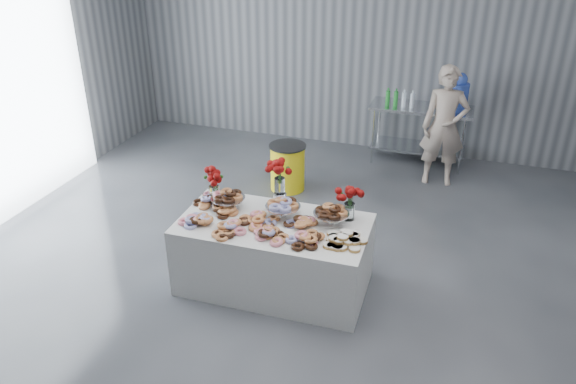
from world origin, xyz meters
name	(u,v)px	position (x,y,z in m)	size (l,w,h in m)	color
ground	(282,313)	(0.00, 0.00, 0.00)	(9.00, 9.00, 0.00)	#35373C
room_walls	(251,38)	(-0.27, 0.07, 2.64)	(8.04, 9.04, 4.02)	gray
display_table	(274,254)	(-0.23, 0.42, 0.38)	(1.90, 1.00, 0.75)	white
prep_table	(420,124)	(0.79, 4.10, 0.62)	(1.50, 0.60, 0.90)	silver
donut_mounds	(272,221)	(-0.23, 0.37, 0.80)	(1.80, 0.80, 0.09)	#DB8650
cake_stand_left	(228,196)	(-0.79, 0.56, 0.89)	(0.36, 0.36, 0.17)	silver
cake_stand_mid	(283,205)	(-0.19, 0.57, 0.89)	(0.36, 0.36, 0.17)	silver
cake_stand_right	(331,212)	(0.31, 0.58, 0.89)	(0.36, 0.36, 0.17)	silver
danish_pile	(344,238)	(0.52, 0.28, 0.81)	(0.48, 0.48, 0.11)	white
bouquet_left	(213,176)	(-0.99, 0.66, 1.05)	(0.26, 0.26, 0.42)	white
bouquet_right	(350,193)	(0.46, 0.73, 1.05)	(0.26, 0.26, 0.42)	white
bouquet_center	(280,174)	(-0.29, 0.77, 1.13)	(0.26, 0.26, 0.57)	silver
water_jug	(459,94)	(1.29, 4.10, 1.15)	(0.28, 0.28, 0.55)	blue
drink_bottles	(400,98)	(0.47, 4.00, 1.04)	(0.54, 0.08, 0.27)	#268C33
person	(444,126)	(1.17, 3.49, 0.85)	(0.62, 0.41, 1.69)	#CC8C93
trash_barrel	(288,167)	(-0.82, 2.60, 0.33)	(0.51, 0.51, 0.66)	yellow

